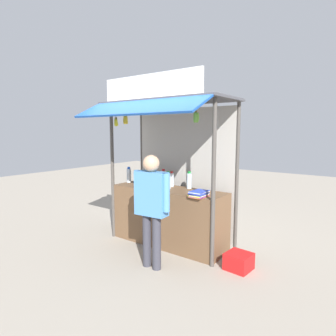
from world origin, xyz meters
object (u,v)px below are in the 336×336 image
object	(u,v)px
banana_bunch_leftmost	(116,122)
vendor_person	(151,201)
water_bottle_mid_right	(172,179)
water_bottle_left	(189,180)
water_bottle_front_left	(129,175)
banana_bunch_inner_right	(126,120)
plastic_crate	(239,261)
water_bottle_rear_center	(155,178)
water_bottle_right	(163,178)
banana_bunch_inner_left	(196,117)
magazine_stack_front_right	(148,187)
magazine_stack_mid_left	(199,194)
water_bottle_far_right	(168,181)

from	to	relation	value
banana_bunch_leftmost	vendor_person	size ratio (longest dim) A/B	0.18
water_bottle_mid_right	vendor_person	size ratio (longest dim) A/B	0.17
water_bottle_left	water_bottle_front_left	distance (m)	1.24
banana_bunch_inner_right	water_bottle_left	bearing A→B (deg)	37.35
water_bottle_mid_right	plastic_crate	distance (m)	1.75
banana_bunch_leftmost	vendor_person	distance (m)	1.64
water_bottle_rear_center	banana_bunch_inner_right	distance (m)	1.17
water_bottle_right	water_bottle_mid_right	xyz separation A→B (m)	(0.20, -0.03, -0.01)
water_bottle_left	banana_bunch_inner_left	world-z (taller)	banana_bunch_inner_left
water_bottle_rear_center	water_bottle_left	bearing A→B (deg)	9.02
water_bottle_front_left	water_bottle_left	bearing A→B (deg)	8.57
water_bottle_front_left	water_bottle_right	xyz separation A→B (m)	(0.69, 0.17, -0.00)
water_bottle_left	water_bottle_mid_right	world-z (taller)	water_bottle_left
magazine_stack_front_right	water_bottle_left	bearing A→B (deg)	37.10
banana_bunch_leftmost	water_bottle_left	bearing A→B (deg)	31.05
banana_bunch_inner_left	water_bottle_front_left	bearing A→B (deg)	165.34
banana_bunch_inner_right	banana_bunch_inner_left	size ratio (longest dim) A/B	1.00
magazine_stack_mid_left	water_bottle_far_right	bearing A→B (deg)	162.94
water_bottle_left	water_bottle_far_right	size ratio (longest dim) A/B	0.98
water_bottle_far_right	vendor_person	xyz separation A→B (m)	(0.34, -0.85, -0.13)
water_bottle_front_left	water_bottle_far_right	distance (m)	0.95
water_bottle_right	banana_bunch_inner_left	bearing A→B (deg)	-31.05
magazine_stack_front_right	banana_bunch_leftmost	xyz separation A→B (m)	(-0.51, -0.22, 1.08)
water_bottle_front_left	vendor_person	distance (m)	1.57
banana_bunch_leftmost	vendor_person	xyz separation A→B (m)	(1.13, -0.43, -1.11)
water_bottle_front_left	banana_bunch_leftmost	bearing A→B (deg)	-70.25
water_bottle_far_right	magazine_stack_front_right	bearing A→B (deg)	-146.01
water_bottle_left	water_bottle_right	bearing A→B (deg)	-178.93
water_bottle_far_right	banana_bunch_inner_left	bearing A→B (deg)	-28.00
magazine_stack_mid_left	banana_bunch_leftmost	world-z (taller)	banana_bunch_leftmost
water_bottle_left	banana_bunch_inner_right	distance (m)	1.46
magazine_stack_mid_left	banana_bunch_leftmost	bearing A→B (deg)	-172.82
water_bottle_rear_center	banana_bunch_leftmost	xyz separation A→B (m)	(-0.41, -0.53, 0.98)
banana_bunch_leftmost	banana_bunch_inner_left	size ratio (longest dim) A/B	1.14
water_bottle_front_left	banana_bunch_inner_left	bearing A→B (deg)	-14.66
banana_bunch_inner_right	banana_bunch_leftmost	bearing A→B (deg)	-179.75
water_bottle_rear_center	water_bottle_front_left	bearing A→B (deg)	-171.94
banana_bunch_inner_right	plastic_crate	world-z (taller)	banana_bunch_inner_right
water_bottle_mid_right	vendor_person	bearing A→B (deg)	-68.82
banana_bunch_leftmost	magazine_stack_front_right	bearing A→B (deg)	23.57
magazine_stack_mid_left	vendor_person	size ratio (longest dim) A/B	0.18
water_bottle_rear_center	magazine_stack_mid_left	bearing A→B (deg)	-17.32
plastic_crate	magazine_stack_front_right	bearing A→B (deg)	-179.31
water_bottle_mid_right	magazine_stack_front_right	distance (m)	0.44
magazine_stack_front_right	magazine_stack_mid_left	size ratio (longest dim) A/B	0.98
magazine_stack_front_right	banana_bunch_inner_right	world-z (taller)	banana_bunch_inner_right
banana_bunch_leftmost	plastic_crate	bearing A→B (deg)	6.46
water_bottle_far_right	magazine_stack_front_right	size ratio (longest dim) A/B	1.03
water_bottle_rear_center	banana_bunch_inner_right	size ratio (longest dim) A/B	1.09
water_bottle_front_left	plastic_crate	distance (m)	2.51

